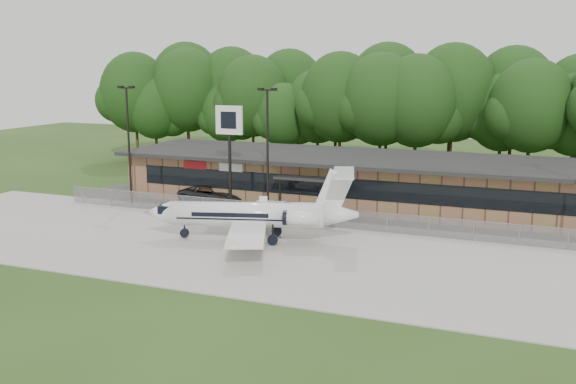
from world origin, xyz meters
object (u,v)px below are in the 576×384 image
at_px(business_jet, 255,216).
at_px(suv, 212,194).
at_px(pole_sign, 229,131).
at_px(terminal, 355,179).

distance_m(business_jet, suv, 12.96).
distance_m(business_jet, pole_sign, 10.29).
relative_size(terminal, business_jet, 2.74).
bearing_deg(business_jet, suv, 115.45).
distance_m(suv, pole_sign, 7.06).
distance_m(terminal, suv, 12.49).
bearing_deg(business_jet, pole_sign, 111.51).
bearing_deg(business_jet, terminal, 62.29).
xyz_separation_m(terminal, pole_sign, (-8.47, -7.14, 4.52)).
bearing_deg(suv, business_jet, -135.00).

